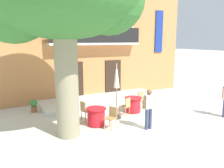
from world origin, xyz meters
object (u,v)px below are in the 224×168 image
Objects in this scene: cafe_table_middle at (96,116)px; cafe_chair_middle_0 at (112,116)px; cafe_chair_near_tree_1 at (142,99)px; cafe_chair_middle_1 at (85,110)px; cafe_umbrella at (117,83)px; pedestrian_near_entrance at (149,107)px; ground_planter_left at (34,105)px; cafe_table_near_tree at (133,105)px; cafe_chair_near_tree_0 at (126,106)px.

cafe_chair_middle_0 reaches higher than cafe_table_middle.
cafe_chair_near_tree_1 and cafe_chair_middle_1 have the same top height.
cafe_umbrella is (1.20, 0.40, 1.27)m from cafe_table_middle.
cafe_chair_middle_0 is 1.56m from pedestrian_near_entrance.
ground_planter_left is at bearing 126.72° from cafe_chair_middle_1.
cafe_table_middle is 0.95× the size of cafe_chair_middle_0.
cafe_table_near_tree is at bearing 19.16° from cafe_umbrella.
cafe_table_near_tree is at bearing 18.84° from cafe_table_middle.
cafe_chair_middle_1 is at bearing 167.37° from cafe_umbrella.
pedestrian_near_entrance is at bearing -106.94° from cafe_table_near_tree.
cafe_chair_near_tree_0 is at bearing -149.40° from cafe_table_near_tree.
cafe_umbrella reaches higher than cafe_table_middle.
cafe_table_near_tree is 0.95× the size of cafe_chair_middle_0.
cafe_chair_middle_1 is (-0.22, 0.72, 0.14)m from cafe_table_middle.
cafe_table_middle is 3.74m from ground_planter_left.
pedestrian_near_entrance reaches higher than cafe_chair_middle_0.
ground_planter_left is at bearing 122.70° from cafe_chair_middle_0.
cafe_chair_near_tree_0 is 4.64m from ground_planter_left.
pedestrian_near_entrance is at bearing -73.73° from cafe_umbrella.
cafe_chair_middle_1 is 1.85m from cafe_umbrella.
cafe_chair_near_tree_0 is 0.55× the size of pedestrian_near_entrance.
cafe_chair_near_tree_1 is 0.36× the size of cafe_umbrella.
cafe_table_middle is 0.34× the size of cafe_umbrella.
ground_planter_left is 0.38× the size of pedestrian_near_entrance.
cafe_chair_near_tree_0 is 1.50m from cafe_chair_near_tree_1.
pedestrian_near_entrance reaches higher than cafe_table_near_tree.
cafe_chair_near_tree_0 is (-0.65, -0.38, 0.14)m from cafe_table_near_tree.
cafe_chair_middle_1 is 2.87m from pedestrian_near_entrance.
ground_planter_left is at bearing 144.13° from cafe_chair_near_tree_0.
cafe_chair_middle_0 is at bearing -143.73° from cafe_table_near_tree.
ground_planter_left is (-3.23, 2.74, -1.31)m from cafe_umbrella.
cafe_chair_near_tree_1 is at bearing -22.09° from ground_planter_left.
cafe_table_near_tree is at bearing 73.06° from pedestrian_near_entrance.
cafe_chair_middle_1 is (-3.31, -0.35, 0.00)m from cafe_chair_near_tree_1.
cafe_umbrella reaches higher than ground_planter_left.
cafe_chair_near_tree_1 is at bearing 19.08° from cafe_table_middle.
cafe_chair_middle_0 is (-1.33, -1.07, 0.00)m from cafe_chair_near_tree_0.
cafe_chair_near_tree_1 is at bearing 5.99° from cafe_chair_middle_1.
cafe_chair_middle_0 is 0.36× the size of cafe_umbrella.
cafe_table_near_tree is at bearing -160.11° from cafe_chair_near_tree_1.
cafe_chair_near_tree_1 reaches higher than cafe_table_middle.
pedestrian_near_entrance is (-0.66, -2.17, 0.55)m from cafe_table_near_tree.
cafe_umbrella is at bearing -40.34° from ground_planter_left.
cafe_chair_middle_0 is 0.55× the size of pedestrian_near_entrance.
cafe_chair_middle_1 is (-0.62, 1.36, 0.00)m from cafe_chair_middle_0.
cafe_chair_near_tree_1 and cafe_chair_middle_0 have the same top height.
cafe_chair_middle_0 is (0.40, -0.64, 0.14)m from cafe_table_middle.
cafe_table_near_tree is at bearing 36.27° from cafe_chair_middle_0.
cafe_table_middle is (-2.37, -0.81, 0.00)m from cafe_table_near_tree.
cafe_chair_near_tree_1 is 2.82m from pedestrian_near_entrance.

